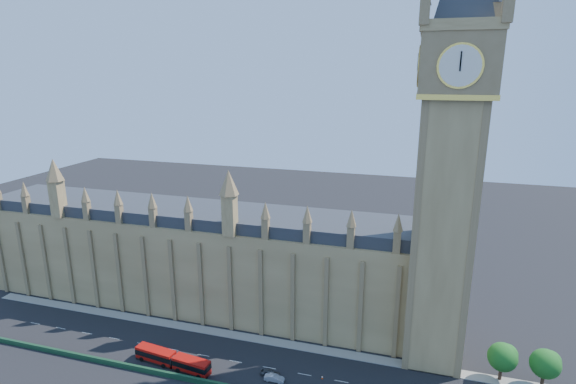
# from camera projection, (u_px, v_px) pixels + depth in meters

# --- Properties ---
(ground) EXTENTS (400.00, 400.00, 0.00)m
(ground) POSITION_uv_depth(u_px,v_px,m) (252.00, 365.00, 99.80)
(ground) COLOR black
(ground) RESTS_ON ground
(palace_westminster) EXTENTS (120.00, 20.00, 28.00)m
(palace_westminster) POSITION_uv_depth(u_px,v_px,m) (195.00, 256.00, 123.40)
(palace_westminster) COLOR olive
(palace_westminster) RESTS_ON ground
(elizabeth_tower) EXTENTS (20.59, 20.59, 105.00)m
(elizabeth_tower) POSITION_uv_depth(u_px,v_px,m) (453.00, 116.00, 88.28)
(elizabeth_tower) COLOR olive
(elizabeth_tower) RESTS_ON ground
(kerb_north) EXTENTS (160.00, 3.00, 0.16)m
(kerb_north) POSITION_uv_depth(u_px,v_px,m) (266.00, 341.00, 108.58)
(kerb_north) COLOR gray
(kerb_north) RESTS_ON ground
(tree_east_near) EXTENTS (6.00, 6.00, 8.50)m
(tree_east_near) POSITION_uv_depth(u_px,v_px,m) (504.00, 356.00, 93.46)
(tree_east_near) COLOR #382619
(tree_east_near) RESTS_ON ground
(tree_east_far) EXTENTS (6.00, 6.00, 8.50)m
(tree_east_far) POSITION_uv_depth(u_px,v_px,m) (547.00, 363.00, 91.28)
(tree_east_far) COLOR #382619
(tree_east_far) RESTS_ON ground
(red_bus) EXTENTS (18.69, 4.86, 3.15)m
(red_bus) POSITION_uv_depth(u_px,v_px,m) (172.00, 360.00, 98.81)
(red_bus) COLOR #AE100B
(red_bus) RESTS_ON ground
(car_grey) EXTENTS (4.15, 1.70, 1.41)m
(car_grey) POSITION_uv_depth(u_px,v_px,m) (270.00, 373.00, 95.86)
(car_grey) COLOR #393C40
(car_grey) RESTS_ON ground
(car_silver) EXTENTS (4.28, 1.54, 1.40)m
(car_silver) POSITION_uv_depth(u_px,v_px,m) (274.00, 378.00, 94.34)
(car_silver) COLOR #9C9EA3
(car_silver) RESTS_ON ground
(cone_a) EXTENTS (0.56, 0.56, 0.68)m
(cone_a) POSITION_uv_depth(u_px,v_px,m) (322.00, 377.00, 95.11)
(cone_a) COLOR black
(cone_a) RESTS_ON ground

